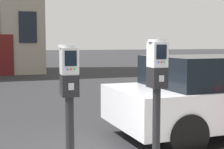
% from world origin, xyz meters
% --- Properties ---
extents(parking_meter_near_kerb, '(0.23, 0.26, 1.48)m').
position_xyz_m(parking_meter_near_kerb, '(-0.77, -0.26, 1.16)').
color(parking_meter_near_kerb, black).
rests_on(parking_meter_near_kerb, sidewalk_slab).
extents(parking_meter_twin_adjacent, '(0.23, 0.26, 1.54)m').
position_xyz_m(parking_meter_twin_adjacent, '(0.25, -0.26, 1.20)').
color(parking_meter_twin_adjacent, black).
rests_on(parking_meter_twin_adjacent, sidewalk_slab).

